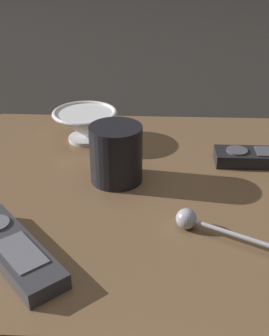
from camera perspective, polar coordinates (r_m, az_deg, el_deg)
The scene contains 7 objects.
ground_plane at distance 0.74m, azimuth 0.99°, elevation -5.21°, with size 6.00×6.00×0.00m, color black.
table at distance 0.73m, azimuth 1.00°, elevation -3.80°, with size 0.67×0.62×0.04m.
cereal_bowl at distance 0.87m, azimuth -6.43°, elevation 5.74°, with size 0.13×0.13×0.06m.
coffee_mug at distance 0.71m, azimuth -2.42°, elevation 1.86°, with size 0.09×0.09×0.10m.
teaspoon at distance 0.61m, azimuth 7.50°, elevation -6.80°, with size 0.12×0.07×0.03m.
tv_remote_near at distance 0.58m, azimuth -15.50°, elevation -10.22°, with size 0.17×0.18×0.02m.
tv_remote_far at distance 0.81m, azimuth 16.27°, elevation 1.35°, with size 0.17×0.05×0.03m.
Camera 1 is at (0.02, -0.62, 0.41)m, focal length 46.75 mm.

